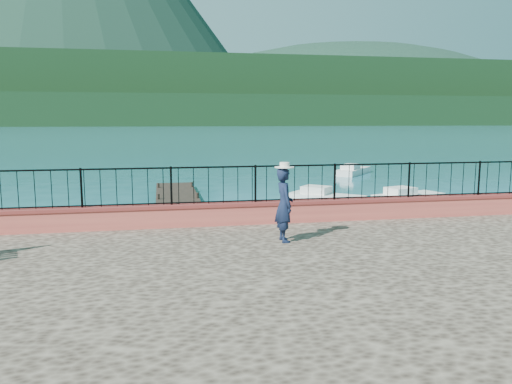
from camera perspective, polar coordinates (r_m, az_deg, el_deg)
name	(u,v)px	position (r m, az deg, el deg)	size (l,w,h in m)	color
ground	(305,319)	(10.34, 5.63, -14.24)	(2000.00, 2000.00, 0.00)	#19596B
parapet	(266,212)	(13.36, 1.20, -2.33)	(28.00, 0.46, 0.58)	#CB5949
railing	(267,184)	(13.24, 1.21, 0.93)	(27.00, 0.05, 0.95)	black
dock	(180,209)	(21.49, -8.73, -1.98)	(2.00, 16.00, 0.30)	#2D231C
far_forest	(163,111)	(309.19, -10.58, 9.12)	(900.00, 60.00, 18.00)	black
foothills	(162,94)	(369.59, -10.71, 10.98)	(900.00, 120.00, 44.00)	black
companion_hill	(348,122)	(611.20, 10.52, 7.82)	(448.00, 384.00, 180.00)	#142D23
person	(284,205)	(11.28, 3.24, -1.47)	(0.62, 0.40, 1.69)	#111A33
hat	(285,165)	(11.16, 3.28, 3.10)	(0.44, 0.44, 0.12)	white
boat_0	(143,222)	(17.86, -12.76, -3.38)	(3.61, 1.30, 0.80)	silver
boat_1	(327,195)	(23.90, 8.06, -0.32)	(3.57, 1.30, 0.80)	silver
boat_2	(409,194)	(24.89, 17.04, -0.27)	(3.54, 1.30, 0.80)	silver
boat_5	(353,169)	(36.87, 11.06, 2.63)	(4.17, 1.30, 0.80)	silver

